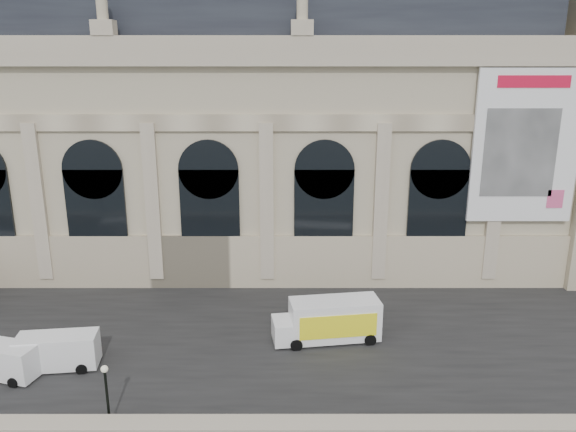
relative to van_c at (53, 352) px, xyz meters
name	(u,v)px	position (x,y,z in m)	size (l,w,h in m)	color
quay	(263,267)	(13.00, 26.90, -4.24)	(160.00, 70.00, 6.00)	gray
street	(251,327)	(13.00, 5.90, -1.21)	(160.00, 24.00, 0.06)	#2D2D2D
parapet	(236,431)	(13.00, -7.50, -0.62)	(160.00, 1.40, 1.21)	gray
museum	(200,125)	(7.02, 22.76, 12.48)	(69.00, 18.70, 29.10)	#B7AD8D
van_c	(53,352)	(0.00, 0.00, 0.00)	(5.66, 2.75, 2.43)	white
box_truck	(329,321)	(18.85, 3.92, 0.35)	(8.13, 3.70, 3.17)	white
lamp_right	(107,398)	(5.72, -6.39, 0.75)	(0.41, 0.41, 3.99)	black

